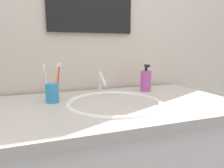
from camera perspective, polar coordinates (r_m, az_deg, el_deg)
name	(u,v)px	position (r m, az deg, el deg)	size (l,w,h in m)	color
tiled_wall_back	(90,40)	(1.33, -6.19, 12.25)	(2.47, 0.04, 2.40)	beige
sink_basin	(114,109)	(1.01, 0.58, -7.11)	(0.47, 0.47, 0.10)	white
faucet	(101,81)	(1.19, -3.17, 0.89)	(0.02, 0.15, 0.14)	silver
toothbrush_cup	(52,93)	(1.05, -16.48, -2.44)	(0.06, 0.06, 0.09)	#338CCC
toothbrush_red	(58,79)	(1.05, -14.85, 1.43)	(0.03, 0.02, 0.19)	red
toothbrush_purple	(47,81)	(1.07, -17.93, 0.72)	(0.03, 0.05, 0.17)	purple
toothbrush_white	(46,80)	(1.04, -18.01, 1.00)	(0.03, 0.02, 0.19)	white
toothbrush_yellow	(56,79)	(1.07, -15.44, 1.23)	(0.05, 0.05, 0.18)	yellow
soap_dispenser	(146,80)	(1.28, 9.47, 1.02)	(0.06, 0.06, 0.17)	#B24CA5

